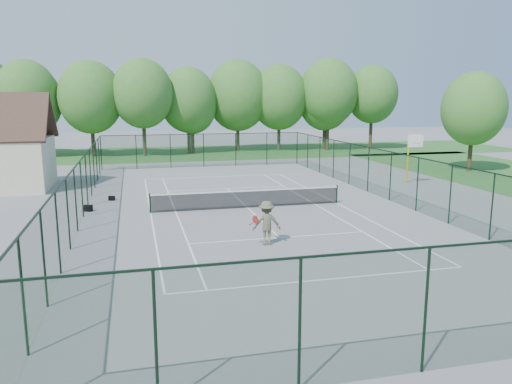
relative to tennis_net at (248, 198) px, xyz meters
The scene contains 11 objects.
ground 0.58m from the tennis_net, ahead, with size 140.00×140.00×0.00m, color gray.
grass_far 30.01m from the tennis_net, 90.00° to the left, with size 80.00×16.00×0.01m, color #35702D.
court_lines 0.57m from the tennis_net, ahead, with size 11.05×23.85×0.01m.
tennis_net is the anchor object (origin of this frame).
fence_enclosure 0.98m from the tennis_net, ahead, with size 18.05×36.05×3.02m.
tree_line_far 30.48m from the tennis_net, 90.00° to the left, with size 39.40×6.40×9.70m.
basketball_goal 14.59m from the tennis_net, 20.92° to the left, with size 1.20×1.43×3.65m.
tree_side 24.44m from the tennis_net, 23.98° to the left, with size 5.34×5.34×8.46m.
sports_bag_a 8.96m from the tennis_net, behind, with size 0.45×0.27×0.36m, color black.
sports_bag_b 8.72m from the tennis_net, 151.89° to the left, with size 0.36×0.22×0.28m, color black.
tennis_player 7.34m from the tennis_net, 96.53° to the right, with size 2.05×0.85×1.91m.
Camera 1 is at (-6.26, -27.34, 6.24)m, focal length 35.00 mm.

